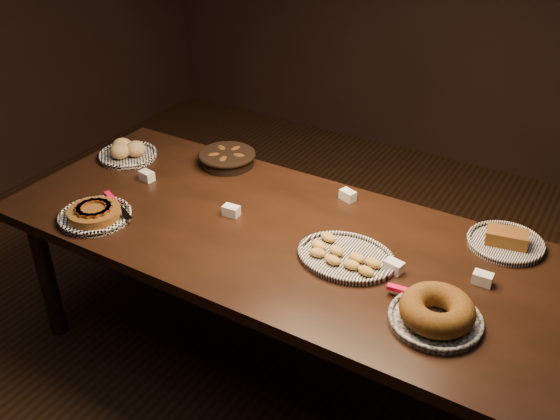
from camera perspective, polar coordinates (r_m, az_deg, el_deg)
The scene contains 9 objects.
ground at distance 3.04m, azimuth 0.10°, elevation -13.89°, with size 5.00×5.00×0.00m, color black.
buffet_table at distance 2.61m, azimuth 0.12°, elevation -3.40°, with size 2.40×1.00×0.75m.
apple_tart_plate at distance 2.76m, azimuth -16.56°, elevation -0.36°, with size 0.32×0.32×0.06m.
madeleine_platter at distance 2.41m, azimuth 5.98°, elevation -4.27°, with size 0.38×0.31×0.04m.
bundt_cake_plate at distance 2.17m, azimuth 14.10°, elevation -9.09°, with size 0.36×0.32×0.10m.
croissant_basket at distance 3.08m, azimuth -4.87°, elevation 4.84°, with size 0.31×0.31×0.07m.
bread_roll_plate at distance 3.23m, azimuth -13.82°, elevation 5.19°, with size 0.29×0.29×0.09m.
loaf_plate at distance 2.63m, azimuth 19.95°, elevation -2.71°, with size 0.30×0.30×0.07m.
tent_cards at distance 2.59m, azimuth 2.78°, elevation -1.05°, with size 1.65×0.45×0.04m.
Camera 1 is at (1.10, -1.83, 2.17)m, focal length 40.00 mm.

